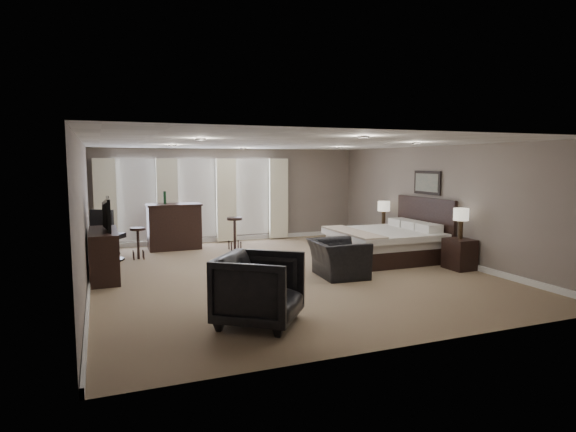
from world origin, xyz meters
name	(u,v)px	position (x,y,z in m)	size (l,w,h in m)	color
room	(286,209)	(0.00, 0.00, 1.30)	(7.60, 8.60, 2.64)	#856F54
window_bay	(197,200)	(-1.00, 4.11, 1.20)	(5.25, 0.20, 2.30)	silver
bed	(385,229)	(2.58, 0.36, 0.70)	(2.20, 2.10, 1.40)	silver
nightstand_near	(460,254)	(3.47, -1.09, 0.32)	(0.48, 0.58, 0.64)	black
nightstand_far	(383,236)	(3.47, 1.81, 0.28)	(0.41, 0.51, 0.55)	black
lamp_near	(461,224)	(3.47, -1.09, 0.96)	(0.31, 0.31, 0.64)	beige
lamp_far	(384,214)	(3.47, 1.81, 0.88)	(0.32, 0.32, 0.66)	beige
wall_art	(427,183)	(3.70, 0.36, 1.75)	(0.04, 0.96, 0.56)	slate
dresser	(104,255)	(-3.45, 0.78, 0.47)	(0.52, 1.61, 0.93)	black
tv	(103,227)	(-3.45, 0.78, 1.00)	(1.08, 0.62, 0.14)	black
armchair_near	(338,252)	(0.81, -0.73, 0.48)	(1.09, 0.71, 0.96)	black
armchair_far	(259,286)	(-1.49, -2.82, 0.54)	(1.05, 0.99, 1.08)	black
bar_counter	(174,226)	(-1.73, 3.48, 0.59)	(1.35, 0.70, 1.18)	black
bar_stool_left	(138,243)	(-2.70, 2.49, 0.37)	(0.35, 0.35, 0.73)	black
bar_stool_right	(235,234)	(-0.30, 2.84, 0.42)	(0.39, 0.39, 0.83)	black
desk_chair	(109,235)	(-3.32, 2.46, 0.60)	(0.61, 0.61, 1.20)	black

